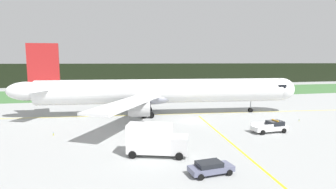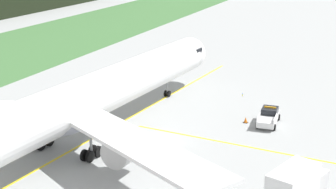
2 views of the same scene
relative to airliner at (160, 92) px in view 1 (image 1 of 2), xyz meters
The scene contains 12 objects.
ground 10.03m from the airliner, 60.67° to the right, with size 320.00×320.00×0.00m, color #9DA09F.
grass_verge 39.84m from the airliner, 83.75° to the left, with size 320.00×31.76×0.04m, color #3F6D39.
distant_tree_line 71.84m from the airliner, 86.57° to the left, with size 288.00×4.65×10.11m, color black.
taxiway_centerline_main 4.88m from the airliner, ahead, with size 80.88×0.30×0.01m, color yellow.
taxiway_centerline_spur 20.45m from the airliner, 73.07° to the right, with size 31.51×0.30×0.01m, color yellow.
airliner is the anchor object (origin of this frame).
ops_pickup_truck 22.92m from the airliner, 51.31° to the right, with size 5.67×2.53×1.94m.
catering_truck 24.50m from the airliner, 102.83° to the right, with size 7.48×4.52×3.96m.
staff_car 30.35m from the airliner, 91.94° to the right, with size 4.56×2.40×1.30m.
apron_cone 20.58m from the airliner, 48.20° to the right, with size 0.57×0.57×0.71m.
taxiway_edge_light_east 27.23m from the airliner, 26.34° to the right, with size 0.12×0.12×0.42m.
taxiway_edge_light_west 22.71m from the airliner, 147.64° to the right, with size 0.12×0.12×0.48m.
Camera 1 is at (-14.99, -45.57, 11.04)m, focal length 28.13 mm.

